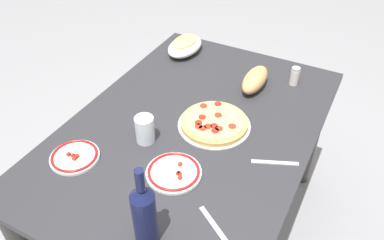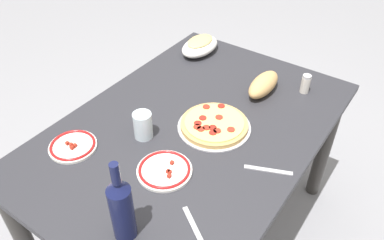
{
  "view_description": "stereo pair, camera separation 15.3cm",
  "coord_description": "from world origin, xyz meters",
  "views": [
    {
      "loc": [
        -1.05,
        -0.55,
        1.71
      ],
      "look_at": [
        0.0,
        0.0,
        0.74
      ],
      "focal_mm": 36.13,
      "sensor_mm": 36.0,
      "label": 1
    },
    {
      "loc": [
        -0.97,
        -0.68,
        1.71
      ],
      "look_at": [
        0.0,
        0.0,
        0.74
      ],
      "focal_mm": 36.13,
      "sensor_mm": 36.0,
      "label": 2
    }
  ],
  "objects": [
    {
      "name": "fork_left",
      "position": [
        -0.39,
        -0.29,
        0.72
      ],
      "size": [
        0.11,
        0.15,
        0.0
      ],
      "primitive_type": "cube",
      "rotation": [
        0.0,
        0.0,
        1.0
      ],
      "color": "#B7B7BC",
      "rests_on": "dining_table"
    },
    {
      "name": "fork_right",
      "position": [
        -0.05,
        -0.36,
        0.72
      ],
      "size": [
        0.08,
        0.16,
        0.0
      ],
      "primitive_type": "cube",
      "rotation": [
        0.0,
        0.0,
        1.97
      ],
      "color": "#B7B7BC",
      "rests_on": "dining_table"
    },
    {
      "name": "ground_plane",
      "position": [
        0.0,
        0.0,
        0.0
      ],
      "size": [
        8.0,
        8.0,
        0.0
      ],
      "primitive_type": "plane",
      "color": "gray",
      "rests_on": "ground"
    },
    {
      "name": "side_plate_far",
      "position": [
        -0.36,
        0.29,
        0.72
      ],
      "size": [
        0.18,
        0.18,
        0.02
      ],
      "color": "white",
      "rests_on": "dining_table"
    },
    {
      "name": "dining_table",
      "position": [
        0.0,
        0.0,
        0.61
      ],
      "size": [
        1.36,
        0.93,
        0.71
      ],
      "color": "#2D2D33",
      "rests_on": "ground"
    },
    {
      "name": "wine_bottle",
      "position": [
        -0.52,
        -0.13,
        0.83
      ],
      "size": [
        0.07,
        0.07,
        0.3
      ],
      "color": "#141942",
      "rests_on": "dining_table"
    },
    {
      "name": "bread_loaf",
      "position": [
        0.37,
        -0.12,
        0.76
      ],
      "size": [
        0.22,
        0.09,
        0.08
      ],
      "primitive_type": "ellipsoid",
      "color": "tan",
      "rests_on": "dining_table"
    },
    {
      "name": "baked_pasta_dish",
      "position": [
        0.51,
        0.31,
        0.76
      ],
      "size": [
        0.24,
        0.15,
        0.08
      ],
      "color": "white",
      "rests_on": "dining_table"
    },
    {
      "name": "water_glass",
      "position": [
        -0.16,
        0.12,
        0.77
      ],
      "size": [
        0.07,
        0.07,
        0.11
      ],
      "primitive_type": "cylinder",
      "color": "silver",
      "rests_on": "dining_table"
    },
    {
      "name": "pepperoni_pizza",
      "position": [
        0.04,
        -0.08,
        0.73
      ],
      "size": [
        0.29,
        0.29,
        0.03
      ],
      "color": "#B7B7BC",
      "rests_on": "dining_table"
    },
    {
      "name": "side_plate_near",
      "position": [
        -0.26,
        -0.06,
        0.72
      ],
      "size": [
        0.2,
        0.2,
        0.02
      ],
      "color": "white",
      "rests_on": "dining_table"
    },
    {
      "name": "spice_shaker",
      "position": [
        0.48,
        -0.28,
        0.76
      ],
      "size": [
        0.04,
        0.04,
        0.09
      ],
      "color": "silver",
      "rests_on": "dining_table"
    }
  ]
}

